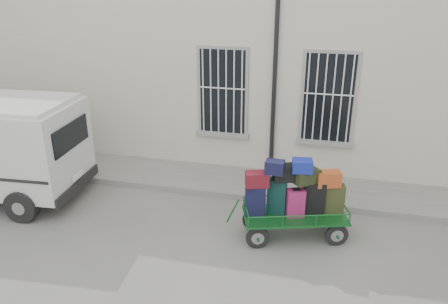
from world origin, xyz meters
The scene contains 4 objects.
ground centered at (0.00, 0.00, 0.00)m, with size 80.00×80.00×0.00m, color #60605C.
building centered at (0.00, 5.50, 3.00)m, with size 24.00×5.15×6.00m.
sidewalk centered at (0.00, 2.20, 0.07)m, with size 24.00×1.70×0.15m, color slate.
luggage_cart centered at (1.81, 0.07, 0.92)m, with size 2.47×1.51×1.76m.
Camera 1 is at (2.31, -7.85, 5.05)m, focal length 35.00 mm.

